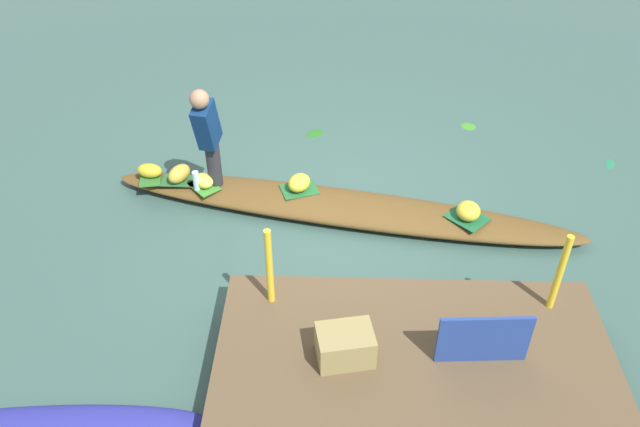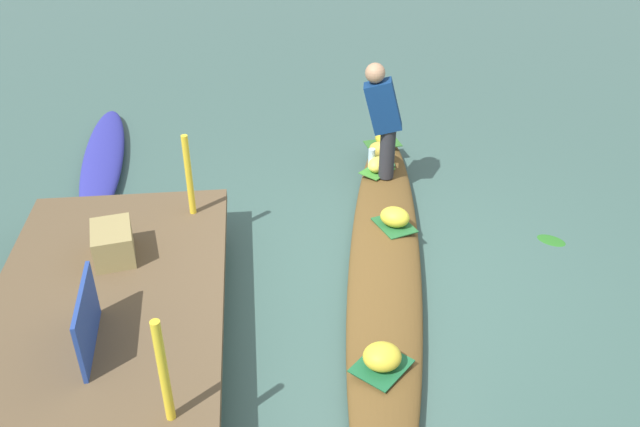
{
  "view_description": "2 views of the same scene",
  "coord_description": "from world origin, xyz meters",
  "px_view_note": "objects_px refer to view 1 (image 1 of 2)",
  "views": [
    {
      "loc": [
        0.07,
        5.64,
        4.48
      ],
      "look_at": [
        0.22,
        0.57,
        0.46
      ],
      "focal_mm": 36.45,
      "sensor_mm": 36.0,
      "label": 1
    },
    {
      "loc": [
        -4.7,
        1.07,
        3.68
      ],
      "look_at": [
        0.28,
        0.55,
        0.5
      ],
      "focal_mm": 37.55,
      "sensor_mm": 36.0,
      "label": 2
    }
  ],
  "objects_px": {
    "banana_bunch_2": "(179,174)",
    "produce_crate": "(345,345)",
    "vendor_boat": "(342,207)",
    "banana_bunch_3": "(299,183)",
    "banana_bunch_0": "(468,211)",
    "water_bottle": "(196,181)",
    "banana_bunch_4": "(150,171)",
    "market_banner": "(484,340)",
    "vendor_person": "(207,132)",
    "banana_bunch_1": "(203,181)"
  },
  "relations": [
    {
      "from": "vendor_boat",
      "to": "banana_bunch_2",
      "type": "bearing_deg",
      "value": 1.43
    },
    {
      "from": "produce_crate",
      "to": "banana_bunch_1",
      "type": "bearing_deg",
      "value": -57.9
    },
    {
      "from": "banana_bunch_4",
      "to": "market_banner",
      "type": "relative_size",
      "value": 0.4
    },
    {
      "from": "banana_bunch_4",
      "to": "produce_crate",
      "type": "distance_m",
      "value": 3.49
    },
    {
      "from": "banana_bunch_2",
      "to": "market_banner",
      "type": "distance_m",
      "value": 3.92
    },
    {
      "from": "banana_bunch_4",
      "to": "market_banner",
      "type": "distance_m",
      "value": 4.24
    },
    {
      "from": "banana_bunch_1",
      "to": "produce_crate",
      "type": "distance_m",
      "value": 2.96
    },
    {
      "from": "banana_bunch_3",
      "to": "produce_crate",
      "type": "distance_m",
      "value": 2.54
    },
    {
      "from": "banana_bunch_3",
      "to": "banana_bunch_1",
      "type": "bearing_deg",
      "value": -1.29
    },
    {
      "from": "banana_bunch_2",
      "to": "vendor_person",
      "type": "xyz_separation_m",
      "value": [
        -0.4,
        0.09,
        0.6
      ]
    },
    {
      "from": "banana_bunch_0",
      "to": "market_banner",
      "type": "xyz_separation_m",
      "value": [
        0.23,
        2.02,
        0.32
      ]
    },
    {
      "from": "vendor_boat",
      "to": "vendor_person",
      "type": "distance_m",
      "value": 1.65
    },
    {
      "from": "vendor_boat",
      "to": "banana_bunch_4",
      "type": "height_order",
      "value": "banana_bunch_4"
    },
    {
      "from": "banana_bunch_0",
      "to": "water_bottle",
      "type": "relative_size",
      "value": 1.17
    },
    {
      "from": "banana_bunch_1",
      "to": "market_banner",
      "type": "height_order",
      "value": "market_banner"
    },
    {
      "from": "vendor_boat",
      "to": "banana_bunch_3",
      "type": "xyz_separation_m",
      "value": [
        0.47,
        -0.17,
        0.2
      ]
    },
    {
      "from": "banana_bunch_1",
      "to": "banana_bunch_2",
      "type": "xyz_separation_m",
      "value": [
        0.29,
        -0.1,
        0.02
      ]
    },
    {
      "from": "banana_bunch_4",
      "to": "produce_crate",
      "type": "height_order",
      "value": "produce_crate"
    },
    {
      "from": "water_bottle",
      "to": "banana_bunch_1",
      "type": "bearing_deg",
      "value": -140.66
    },
    {
      "from": "market_banner",
      "to": "banana_bunch_4",
      "type": "bearing_deg",
      "value": -42.44
    },
    {
      "from": "banana_bunch_2",
      "to": "vendor_person",
      "type": "distance_m",
      "value": 0.73
    },
    {
      "from": "banana_bunch_3",
      "to": "water_bottle",
      "type": "distance_m",
      "value": 1.13
    },
    {
      "from": "vendor_person",
      "to": "water_bottle",
      "type": "relative_size",
      "value": 5.27
    },
    {
      "from": "banana_bunch_1",
      "to": "produce_crate",
      "type": "xyz_separation_m",
      "value": [
        -1.57,
        2.5,
        0.24
      ]
    },
    {
      "from": "banana_bunch_2",
      "to": "produce_crate",
      "type": "distance_m",
      "value": 3.21
    },
    {
      "from": "banana_bunch_3",
      "to": "vendor_person",
      "type": "distance_m",
      "value": 1.13
    },
    {
      "from": "banana_bunch_3",
      "to": "water_bottle",
      "type": "xyz_separation_m",
      "value": [
        1.13,
        0.03,
        0.02
      ]
    },
    {
      "from": "vendor_boat",
      "to": "market_banner",
      "type": "bearing_deg",
      "value": 126.17
    },
    {
      "from": "banana_bunch_3",
      "to": "banana_bunch_0",
      "type": "bearing_deg",
      "value": 165.93
    },
    {
      "from": "banana_bunch_2",
      "to": "banana_bunch_0",
      "type": "bearing_deg",
      "value": 169.62
    },
    {
      "from": "banana_bunch_0",
      "to": "produce_crate",
      "type": "height_order",
      "value": "produce_crate"
    },
    {
      "from": "banana_bunch_3",
      "to": "market_banner",
      "type": "relative_size",
      "value": 0.39
    },
    {
      "from": "vendor_person",
      "to": "water_bottle",
      "type": "distance_m",
      "value": 0.62
    },
    {
      "from": "banana_bunch_4",
      "to": "vendor_person",
      "type": "height_order",
      "value": "vendor_person"
    },
    {
      "from": "banana_bunch_1",
      "to": "water_bottle",
      "type": "relative_size",
      "value": 1.04
    },
    {
      "from": "banana_bunch_4",
      "to": "water_bottle",
      "type": "bearing_deg",
      "value": 157.99
    },
    {
      "from": "vendor_boat",
      "to": "banana_bunch_1",
      "type": "height_order",
      "value": "banana_bunch_1"
    },
    {
      "from": "banana_bunch_3",
      "to": "vendor_person",
      "type": "bearing_deg",
      "value": -1.97
    },
    {
      "from": "vendor_boat",
      "to": "produce_crate",
      "type": "relative_size",
      "value": 11.92
    },
    {
      "from": "water_bottle",
      "to": "banana_bunch_2",
      "type": "bearing_deg",
      "value": -35.28
    },
    {
      "from": "banana_bunch_3",
      "to": "water_bottle",
      "type": "bearing_deg",
      "value": 1.54
    },
    {
      "from": "banana_bunch_1",
      "to": "banana_bunch_3",
      "type": "xyz_separation_m",
      "value": [
        -1.07,
        0.02,
        0.01
      ]
    },
    {
      "from": "banana_bunch_0",
      "to": "water_bottle",
      "type": "distance_m",
      "value": 2.96
    },
    {
      "from": "banana_bunch_0",
      "to": "vendor_person",
      "type": "relative_size",
      "value": 0.22
    },
    {
      "from": "banana_bunch_4",
      "to": "vendor_boat",
      "type": "bearing_deg",
      "value": 170.21
    },
    {
      "from": "vendor_boat",
      "to": "banana_bunch_0",
      "type": "bearing_deg",
      "value": 178.97
    },
    {
      "from": "banana_bunch_0",
      "to": "vendor_person",
      "type": "distance_m",
      "value": 2.86
    },
    {
      "from": "vendor_person",
      "to": "market_banner",
      "type": "bearing_deg",
      "value": 135.2
    },
    {
      "from": "banana_bunch_1",
      "to": "banana_bunch_2",
      "type": "distance_m",
      "value": 0.31
    },
    {
      "from": "banana_bunch_2",
      "to": "water_bottle",
      "type": "height_order",
      "value": "water_bottle"
    }
  ]
}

